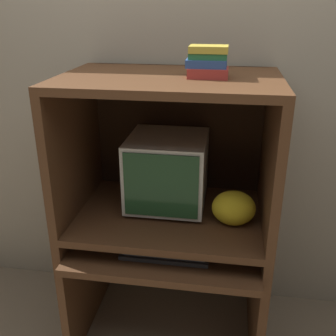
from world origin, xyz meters
TOP-DOWN VIEW (x-y plane):
  - wall_back at (0.00, 0.73)m, footprint 6.00×0.06m
  - desk_base at (0.00, 0.28)m, footprint 0.98×0.73m
  - desk_monitor_shelf at (0.00, 0.34)m, footprint 0.98×0.67m
  - hutch_upper at (0.00, 0.37)m, footprint 0.98×0.67m
  - crt_monitor at (-0.02, 0.42)m, footprint 0.39×0.40m
  - keyboard at (0.01, 0.13)m, footprint 0.41×0.15m
  - mouse at (0.29, 0.14)m, footprint 0.07×0.05m
  - snack_bag at (0.32, 0.27)m, footprint 0.21×0.15m
  - book_stack at (0.17, 0.32)m, footprint 0.18×0.13m

SIDE VIEW (x-z plane):
  - desk_base at x=0.00m, z-range 0.08..0.72m
  - keyboard at x=0.01m, z-range 0.64..0.67m
  - mouse at x=0.29m, z-range 0.64..0.67m
  - desk_monitor_shelf at x=0.00m, z-range 0.67..0.79m
  - snack_bag at x=0.32m, z-range 0.76..0.92m
  - crt_monitor at x=-0.02m, z-range 0.76..1.13m
  - hutch_upper at x=0.00m, z-range 0.86..1.54m
  - wall_back at x=0.00m, z-range 0.00..2.60m
  - book_stack at x=0.17m, z-range 1.44..1.57m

